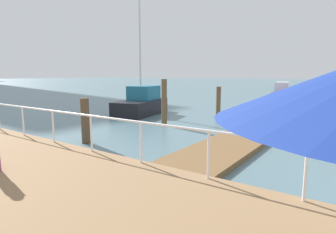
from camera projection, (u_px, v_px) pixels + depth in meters
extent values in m
plane|color=slate|center=(21.00, 119.00, 16.53)|extent=(300.00, 300.00, 0.00)
cube|color=brown|center=(258.00, 130.00, 12.70)|extent=(15.42, 2.00, 0.18)
cylinder|color=white|center=(306.00, 173.00, 4.88)|extent=(0.06, 0.06, 1.05)
cylinder|color=white|center=(208.00, 155.00, 5.95)|extent=(0.06, 0.06, 1.05)
cylinder|color=white|center=(141.00, 143.00, 7.03)|extent=(0.06, 0.06, 1.05)
cylinder|color=white|center=(91.00, 134.00, 8.10)|extent=(0.06, 0.06, 1.05)
cylinder|color=white|center=(53.00, 127.00, 9.17)|extent=(0.06, 0.06, 1.05)
cylinder|color=white|center=(23.00, 121.00, 10.25)|extent=(0.06, 0.06, 1.05)
cylinder|color=white|center=(141.00, 122.00, 6.95)|extent=(0.06, 22.74, 0.06)
cylinder|color=brown|center=(218.00, 100.00, 18.33)|extent=(0.30, 0.30, 1.83)
cylinder|color=brown|center=(85.00, 121.00, 10.62)|extent=(0.32, 0.32, 1.74)
cylinder|color=brown|center=(164.00, 102.00, 14.28)|extent=(0.29, 0.29, 2.39)
cube|color=black|center=(141.00, 107.00, 18.33)|extent=(4.76, 2.91, 0.94)
cube|color=#1E6B8C|center=(144.00, 93.00, 18.61)|extent=(2.29, 1.98, 0.92)
cylinder|color=silver|center=(140.00, 32.00, 17.59)|extent=(0.12, 0.12, 8.72)
cube|color=navy|center=(281.00, 97.00, 26.30)|extent=(7.43, 2.69, 0.99)
cube|color=white|center=(282.00, 87.00, 26.89)|extent=(2.90, 1.62, 0.88)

